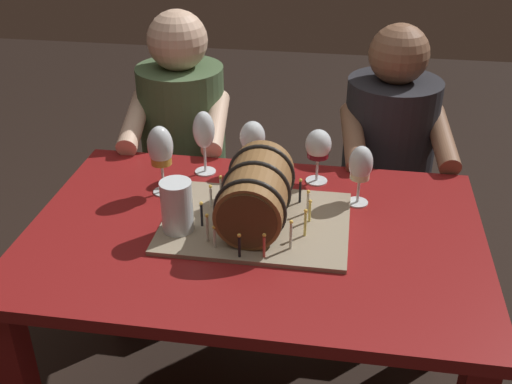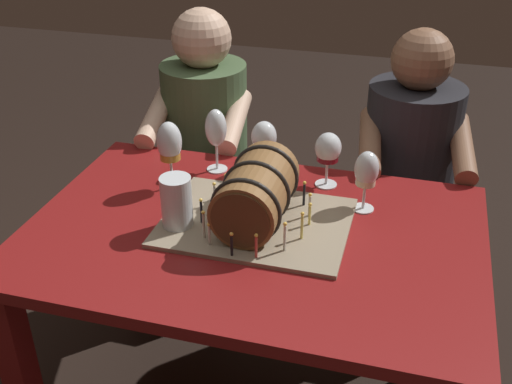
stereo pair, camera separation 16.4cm
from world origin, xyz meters
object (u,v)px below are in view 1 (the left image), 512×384
(wine_glass_amber, at_px, (160,149))
(person_seated_left, at_px, (186,176))
(wine_glass_white, at_px, (361,166))
(wine_glass_red, at_px, (318,147))
(beer_pint, at_px, (177,211))
(person_seated_right, at_px, (383,192))
(dining_table, at_px, (254,268))
(barrel_cake, at_px, (256,198))
(wine_glass_rose, at_px, (253,139))
(wine_glass_empty, at_px, (204,132))

(wine_glass_amber, distance_m, person_seated_left, 0.62)
(wine_glass_white, distance_m, wine_glass_red, 0.17)
(beer_pint, distance_m, person_seated_right, 0.95)
(dining_table, bearing_deg, barrel_cake, 89.74)
(wine_glass_white, relative_size, beer_pint, 1.17)
(wine_glass_rose, bearing_deg, wine_glass_red, -8.35)
(wine_glass_rose, relative_size, person_seated_left, 0.15)
(barrel_cake, xyz_separation_m, wine_glass_rose, (-0.06, 0.30, 0.03))
(wine_glass_red, bearing_deg, person_seated_right, 57.94)
(dining_table, height_order, wine_glass_amber, wine_glass_amber)
(wine_glass_red, relative_size, person_seated_right, 0.15)
(dining_table, relative_size, wine_glass_rose, 7.12)
(wine_glass_empty, height_order, wine_glass_amber, wine_glass_amber)
(wine_glass_amber, height_order, wine_glass_white, wine_glass_amber)
(dining_table, relative_size, wine_glass_white, 6.78)
(wine_glass_amber, xyz_separation_m, beer_pint, (0.10, -0.20, -0.07))
(wine_glass_empty, distance_m, person_seated_left, 0.54)
(barrel_cake, distance_m, wine_glass_white, 0.31)
(barrel_cake, xyz_separation_m, wine_glass_amber, (-0.30, 0.13, 0.06))
(wine_glass_empty, relative_size, wine_glass_red, 1.19)
(wine_glass_amber, height_order, wine_glass_red, wine_glass_amber)
(wine_glass_white, height_order, person_seated_left, person_seated_left)
(dining_table, relative_size, barrel_cake, 2.43)
(dining_table, distance_m, wine_glass_red, 0.41)
(beer_pint, xyz_separation_m, person_seated_left, (-0.18, 0.71, -0.29))
(wine_glass_rose, relative_size, person_seated_right, 0.15)
(wine_glass_rose, bearing_deg, wine_glass_amber, -145.04)
(wine_glass_amber, distance_m, wine_glass_rose, 0.29)
(dining_table, bearing_deg, wine_glass_red, 64.31)
(barrel_cake, height_order, person_seated_left, person_seated_left)
(wine_glass_empty, distance_m, wine_glass_white, 0.49)
(dining_table, xyz_separation_m, wine_glass_empty, (-0.20, 0.31, 0.26))
(wine_glass_rose, height_order, person_seated_right, person_seated_right)
(wine_glass_amber, height_order, wine_glass_rose, wine_glass_amber)
(beer_pint, bearing_deg, barrel_cake, 20.77)
(wine_glass_white, bearing_deg, person_seated_left, 143.32)
(barrel_cake, relative_size, wine_glass_rose, 2.93)
(beer_pint, distance_m, person_seated_left, 0.78)
(dining_table, height_order, wine_glass_white, wine_glass_white)
(person_seated_left, bearing_deg, wine_glass_red, -35.36)
(wine_glass_red, height_order, wine_glass_rose, same)
(wine_glass_rose, xyz_separation_m, beer_pint, (-0.14, -0.37, -0.04))
(beer_pint, bearing_deg, wine_glass_empty, 91.29)
(wine_glass_empty, relative_size, person_seated_left, 0.18)
(wine_glass_red, bearing_deg, barrel_cake, -118.24)
(wine_glass_empty, xyz_separation_m, person_seated_right, (0.58, 0.36, -0.36))
(wine_glass_red, distance_m, beer_pint, 0.48)
(wine_glass_red, distance_m, person_seated_left, 0.72)
(wine_glass_empty, bearing_deg, wine_glass_amber, -122.78)
(wine_glass_rose, height_order, person_seated_left, person_seated_left)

